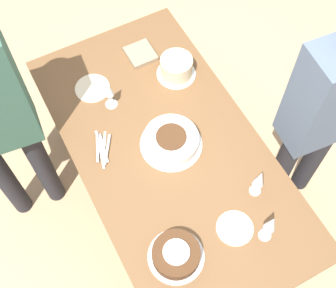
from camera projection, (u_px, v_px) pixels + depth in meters
name	position (u px, v px, depth m)	size (l,w,h in m)	color
ground_plane	(168.00, 204.00, 3.03)	(12.00, 12.00, 0.00)	tan
dining_table	(168.00, 158.00, 2.46)	(1.73, 0.90, 0.76)	brown
cake_center_white	(171.00, 141.00, 2.34)	(0.32, 0.32, 0.08)	white
cake_front_chocolate	(176.00, 255.00, 2.07)	(0.26, 0.26, 0.08)	white
cake_back_decorated	(176.00, 67.00, 2.54)	(0.22, 0.22, 0.12)	white
wine_glass_near	(271.00, 224.00, 2.01)	(0.06, 0.06, 0.23)	silver
wine_glass_far	(260.00, 179.00, 2.13)	(0.06, 0.06, 0.20)	silver
wine_glass_extra	(109.00, 91.00, 2.39)	(0.07, 0.07, 0.19)	silver
dessert_plate_left	(92.00, 88.00, 2.54)	(0.19, 0.19, 0.01)	beige
dessert_plate_right	(235.00, 228.00, 2.16)	(0.17, 0.17, 0.01)	beige
fork_pile	(102.00, 148.00, 2.36)	(0.22, 0.13, 0.02)	silver
napkin_stack	(141.00, 54.00, 2.65)	(0.16, 0.15, 0.03)	gray
person_watching	(327.00, 109.00, 2.26)	(0.25, 0.42, 1.57)	#232328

